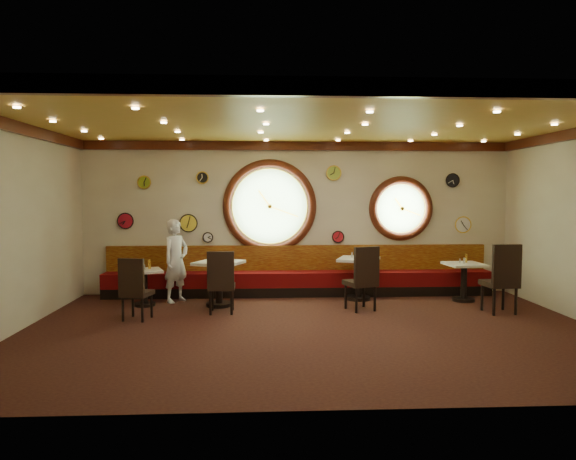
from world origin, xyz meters
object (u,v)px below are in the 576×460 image
(table_b, at_px, (219,278))
(condiment_a_salt, at_px, (143,266))
(table_c, at_px, (359,273))
(condiment_d_salt, at_px, (460,261))
(chair_d, at_px, (503,274))
(condiment_c_pepper, at_px, (358,255))
(condiment_d_bottle, at_px, (466,258))
(condiment_c_salt, at_px, (352,255))
(chair_a, at_px, (134,285))
(waiter, at_px, (176,261))
(condiment_a_pepper, at_px, (144,267))
(condiment_b_pepper, at_px, (217,259))
(table_a, at_px, (145,283))
(condiment_c_bottle, at_px, (365,254))
(condiment_b_salt, at_px, (213,259))
(condiment_b_bottle, at_px, (222,257))
(condiment_d_pepper, at_px, (464,261))
(chair_b, at_px, (221,278))
(chair_c, at_px, (363,274))
(table_d, at_px, (464,277))
(condiment_a_bottle, at_px, (149,264))

(table_b, xyz_separation_m, condiment_a_salt, (-1.43, 0.15, 0.21))
(table_c, xyz_separation_m, condiment_d_salt, (1.98, -0.19, 0.27))
(condiment_d_salt, bearing_deg, chair_d, -75.17)
(condiment_c_pepper, distance_m, condiment_d_bottle, 2.14)
(condiment_c_salt, bearing_deg, condiment_d_bottle, -5.59)
(chair_a, height_order, condiment_d_salt, chair_a)
(condiment_a_salt, relative_size, condiment_c_salt, 1.00)
(condiment_c_pepper, height_order, waiter, waiter)
(condiment_a_pepper, bearing_deg, condiment_b_pepper, -5.94)
(condiment_d_bottle, relative_size, waiter, 0.11)
(table_a, bearing_deg, chair_d, -8.84)
(condiment_c_bottle, bearing_deg, chair_d, -33.71)
(table_b, distance_m, condiment_a_pepper, 1.42)
(condiment_b_salt, bearing_deg, table_b, -0.46)
(chair_a, relative_size, condiment_c_salt, 5.98)
(condiment_a_salt, xyz_separation_m, condiment_b_bottle, (1.50, -0.10, 0.18))
(condiment_b_bottle, distance_m, condiment_d_bottle, 4.79)
(table_c, distance_m, condiment_a_salt, 4.19)
(condiment_d_pepper, distance_m, condiment_d_bottle, 0.16)
(condiment_a_salt, bearing_deg, table_a, -58.41)
(chair_b, distance_m, condiment_a_salt, 1.73)
(chair_b, distance_m, condiment_b_pepper, 0.67)
(condiment_b_bottle, bearing_deg, chair_d, -10.81)
(condiment_c_salt, xyz_separation_m, condiment_d_bottle, (2.24, -0.22, -0.05))
(condiment_c_pepper, bearing_deg, condiment_b_pepper, -169.58)
(table_c, bearing_deg, condiment_d_pepper, -7.88)
(table_c, bearing_deg, condiment_c_bottle, 27.70)
(table_a, distance_m, chair_d, 6.51)
(condiment_b_pepper, bearing_deg, chair_c, -10.81)
(condiment_b_pepper, bearing_deg, condiment_d_pepper, 2.74)
(chair_d, height_order, condiment_c_pepper, chair_d)
(condiment_d_salt, bearing_deg, condiment_a_salt, -178.81)
(chair_b, relative_size, condiment_c_bottle, 4.96)
(condiment_c_salt, bearing_deg, condiment_b_bottle, -169.22)
(table_d, xyz_separation_m, condiment_d_pepper, (-0.02, -0.04, 0.33))
(chair_c, distance_m, condiment_a_salt, 4.12)
(chair_d, bearing_deg, waiter, 162.40)
(table_b, bearing_deg, condiment_c_pepper, 9.49)
(condiment_c_bottle, bearing_deg, condiment_c_pepper, -153.19)
(table_b, distance_m, condiment_b_pepper, 0.37)
(condiment_b_salt, xyz_separation_m, condiment_d_salt, (4.81, 0.27, -0.10))
(table_c, height_order, condiment_d_bottle, condiment_d_bottle)
(table_d, xyz_separation_m, condiment_b_bottle, (-4.72, -0.18, 0.45))
(table_b, xyz_separation_m, chair_c, (2.63, -0.56, 0.14))
(condiment_d_salt, distance_m, waiter, 5.58)
(condiment_d_pepper, distance_m, condiment_a_bottle, 6.09)
(condiment_c_pepper, bearing_deg, table_b, -170.51)
(chair_c, distance_m, condiment_a_pepper, 4.08)
(chair_c, relative_size, condiment_c_pepper, 6.88)
(condiment_b_salt, height_order, condiment_b_bottle, condiment_b_bottle)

